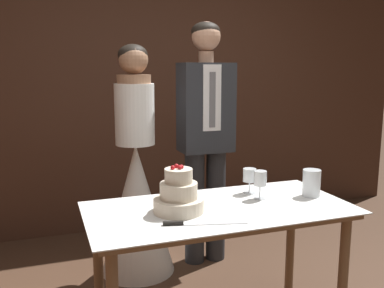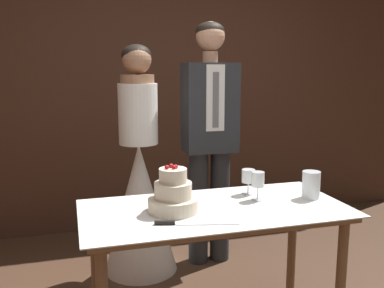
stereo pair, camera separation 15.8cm
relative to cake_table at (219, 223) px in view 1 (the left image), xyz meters
name	(u,v)px [view 1 (the left image)]	position (x,y,z in m)	size (l,w,h in m)	color
wall_back	(147,82)	(0.06, 1.87, 0.71)	(5.51, 0.12, 2.74)	#472B1E
cake_table	(219,223)	(0.00, 0.00, 0.00)	(1.45, 0.71, 0.75)	brown
tiered_cake	(179,196)	(-0.23, 0.00, 0.18)	(0.27, 0.27, 0.26)	beige
cake_knife	(189,223)	(-0.25, -0.19, 0.10)	(0.41, 0.12, 0.02)	silver
wine_glass_near	(260,180)	(0.28, 0.06, 0.21)	(0.07, 0.07, 0.17)	silver
wine_glass_middle	(250,176)	(0.28, 0.19, 0.20)	(0.08, 0.08, 0.15)	silver
hurricane_candle	(311,184)	(0.59, 0.01, 0.17)	(0.11, 0.11, 0.16)	silver
bride	(137,192)	(-0.27, 0.90, -0.05)	(0.54, 0.54, 1.66)	white
groom	(206,132)	(0.27, 0.90, 0.37)	(0.39, 0.25, 1.83)	#282B30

